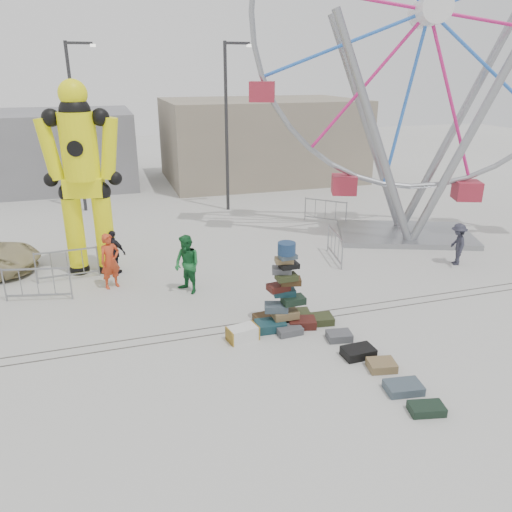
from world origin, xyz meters
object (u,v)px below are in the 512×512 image
object	(u,v)px
lamp_post_right	(228,120)
barricade_dummy_c	(67,265)
pedestrian_red	(110,261)
ferris_wheel	(426,44)
barricade_dummy_b	(37,284)
barricade_wheel_back	(325,211)
pedestrian_green	(187,264)
pedestrian_grey	(458,244)
barricade_wheel_front	(335,246)
crash_test_dummy	(83,173)
suitcase_tower	(285,303)
lamp_post_left	(77,120)
steamer_trunk	(243,333)
pedestrian_black	(114,252)

from	to	relation	value
lamp_post_right	barricade_dummy_c	distance (m)	11.15
pedestrian_red	ferris_wheel	bearing A→B (deg)	-15.96
lamp_post_right	barricade_dummy_b	world-z (taller)	lamp_post_right
barricade_wheel_back	pedestrian_green	xyz separation A→B (m)	(-7.51, -5.86, 0.41)
lamp_post_right	pedestrian_grey	distance (m)	12.20
barricade_dummy_c	barricade_wheel_front	size ratio (longest dim) A/B	1.00
lamp_post_right	barricade_wheel_back	world-z (taller)	lamp_post_right
pedestrian_green	lamp_post_right	bearing A→B (deg)	127.95
barricade_wheel_back	ferris_wheel	bearing A→B (deg)	-8.50
crash_test_dummy	pedestrian_grey	size ratio (longest dim) A/B	4.31
crash_test_dummy	pedestrian_red	xyz separation A→B (m)	(0.57, -1.57, -2.62)
suitcase_tower	crash_test_dummy	world-z (taller)	crash_test_dummy
lamp_post_right	pedestrian_green	world-z (taller)	lamp_post_right
pedestrian_green	lamp_post_left	bearing A→B (deg)	165.54
lamp_post_left	barricade_dummy_b	distance (m)	11.45
barricade_wheel_front	steamer_trunk	bearing A→B (deg)	144.38
barricade_wheel_back	pedestrian_grey	world-z (taller)	pedestrian_grey
barricade_wheel_back	pedestrian_red	distance (m)	10.94
steamer_trunk	pedestrian_grey	distance (m)	9.52
barricade_wheel_back	pedestrian_black	xyz separation A→B (m)	(-9.70, -3.54, 0.24)
barricade_dummy_c	crash_test_dummy	bearing A→B (deg)	26.45
crash_test_dummy	barricade_dummy_c	distance (m)	3.14
barricade_dummy_c	pedestrian_grey	xyz separation A→B (m)	(13.62, -2.70, 0.23)
barricade_wheel_front	pedestrian_green	bearing A→B (deg)	113.00
lamp_post_right	barricade_dummy_c	world-z (taller)	lamp_post_right
lamp_post_right	suitcase_tower	distance (m)	13.11
barricade_dummy_b	pedestrian_green	world-z (taller)	pedestrian_green
barricade_wheel_back	crash_test_dummy	bearing A→B (deg)	-120.41
ferris_wheel	pedestrian_black	distance (m)	13.93
lamp_post_left	pedestrian_green	size ratio (longest dim) A/B	4.18
crash_test_dummy	barricade_dummy_b	world-z (taller)	crash_test_dummy
crash_test_dummy	lamp_post_right	bearing A→B (deg)	55.91
lamp_post_left	steamer_trunk	distance (m)	16.02
lamp_post_right	steamer_trunk	distance (m)	13.91
lamp_post_right	pedestrian_green	size ratio (longest dim) A/B	4.18
lamp_post_left	suitcase_tower	xyz separation A→B (m)	(5.39, -14.45, -3.79)
crash_test_dummy	barricade_dummy_c	xyz separation A→B (m)	(-0.83, -0.47, -2.99)
steamer_trunk	lamp_post_left	bearing A→B (deg)	94.64
steamer_trunk	barricade_dummy_c	xyz separation A→B (m)	(-4.59, 5.68, 0.36)
suitcase_tower	pedestrian_black	bearing A→B (deg)	134.81
barricade_dummy_c	barricade_wheel_back	size ratio (longest dim) A/B	1.00
pedestrian_red	pedestrian_black	xyz separation A→B (m)	(0.15, 1.20, -0.14)
suitcase_tower	barricade_wheel_front	world-z (taller)	suitcase_tower
ferris_wheel	barricade_wheel_back	size ratio (longest dim) A/B	7.80
pedestrian_grey	pedestrian_green	bearing A→B (deg)	-71.37
barricade_dummy_c	pedestrian_grey	size ratio (longest dim) A/B	1.28
lamp_post_right	lamp_post_left	xyz separation A→B (m)	(-7.00, 2.00, 0.00)
barricade_dummy_b	pedestrian_grey	xyz separation A→B (m)	(14.43, -1.25, 0.23)
lamp_post_left	barricade_dummy_b	bearing A→B (deg)	-97.31
suitcase_tower	pedestrian_green	world-z (taller)	suitcase_tower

